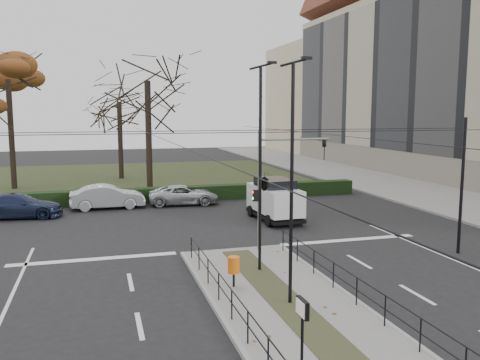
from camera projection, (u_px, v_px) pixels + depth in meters
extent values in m
plane|color=black|center=(269.00, 288.00, 18.08)|extent=(140.00, 140.00, 0.00)
cube|color=slate|center=(295.00, 313.00, 15.69)|extent=(4.40, 15.00, 0.14)
cube|color=slate|center=(382.00, 183.00, 43.91)|extent=(8.00, 90.00, 0.14)
cube|color=#273018|center=(95.00, 179.00, 46.96)|extent=(38.00, 26.00, 0.10)
cube|color=black|center=(94.00, 198.00, 34.12)|extent=(38.00, 1.00, 1.00)
cube|color=#C3B48D|center=(469.00, 82.00, 47.32)|extent=(12.00, 52.00, 18.00)
cube|color=black|center=(413.00, 70.00, 45.56)|extent=(0.10, 50.96, 14.76)
cylinder|color=black|center=(191.00, 247.00, 21.26)|extent=(0.04, 0.04, 0.90)
cylinder|color=black|center=(283.00, 241.00, 22.37)|extent=(0.04, 0.04, 0.90)
cylinder|color=black|center=(232.00, 290.00, 14.91)|extent=(0.04, 13.20, 0.04)
cylinder|color=black|center=(357.00, 278.00, 16.01)|extent=(0.04, 13.20, 0.04)
cylinder|color=black|center=(462.00, 186.00, 22.18)|extent=(0.14, 0.14, 6.00)
cylinder|color=black|center=(261.00, 132.00, 18.29)|extent=(20.00, 0.02, 0.02)
cylinder|color=black|center=(245.00, 130.00, 20.20)|extent=(20.00, 0.02, 0.02)
cylinder|color=black|center=(177.00, 145.00, 14.51)|extent=(0.02, 34.00, 0.02)
cylinder|color=black|center=(392.00, 141.00, 16.41)|extent=(0.02, 34.00, 0.02)
cylinder|color=#64775C|center=(259.00, 191.00, 22.29)|extent=(0.16, 0.16, 5.29)
cylinder|color=#64775C|center=(295.00, 139.00, 22.43)|extent=(3.26, 0.10, 0.10)
imported|color=black|center=(324.00, 150.00, 22.89)|extent=(0.15, 0.18, 0.92)
imported|color=black|center=(264.00, 181.00, 22.30)|extent=(0.45, 2.03, 0.81)
cube|color=black|center=(255.00, 196.00, 22.27)|extent=(0.22, 0.16, 0.51)
sphere|color=#FF0C0C|center=(253.00, 192.00, 22.22)|extent=(0.11, 0.11, 0.11)
sphere|color=#0CE533|center=(253.00, 198.00, 22.26)|extent=(0.11, 0.11, 0.11)
cylinder|color=black|center=(234.00, 279.00, 17.81)|extent=(0.08, 0.08, 0.52)
cylinder|color=orange|center=(234.00, 265.00, 17.73)|extent=(0.42, 0.42, 0.58)
cylinder|color=black|center=(302.00, 345.00, 11.24)|extent=(0.07, 0.07, 1.93)
cube|color=black|center=(303.00, 308.00, 11.12)|extent=(0.10, 0.53, 0.41)
cube|color=beige|center=(300.00, 308.00, 11.10)|extent=(0.02, 0.46, 0.34)
cylinder|color=black|center=(292.00, 186.00, 15.82)|extent=(0.11, 0.11, 7.57)
cube|color=black|center=(306.00, 58.00, 15.41)|extent=(0.33, 0.13, 0.09)
cylinder|color=black|center=(260.00, 171.00, 19.19)|extent=(0.12, 0.12, 7.76)
cube|color=black|center=(272.00, 62.00, 18.76)|extent=(0.34, 0.14, 0.10)
imported|color=#B8BBC0|center=(108.00, 197.00, 32.78)|extent=(4.75, 1.77, 1.55)
imported|color=#1B2440|center=(18.00, 206.00, 29.91)|extent=(5.20, 2.53, 1.46)
imported|color=#B8BBC0|center=(184.00, 195.00, 34.27)|extent=(4.88, 2.64, 1.30)
cube|color=silver|center=(275.00, 199.00, 29.21)|extent=(2.07, 4.53, 1.44)
cube|color=black|center=(275.00, 185.00, 29.10)|extent=(1.83, 2.52, 0.67)
cube|color=black|center=(274.00, 215.00, 29.34)|extent=(2.11, 4.62, 0.18)
cylinder|color=black|center=(300.00, 219.00, 28.24)|extent=(0.25, 0.67, 0.66)
cylinder|color=black|center=(269.00, 221.00, 27.66)|extent=(0.25, 0.67, 0.66)
cylinder|color=black|center=(279.00, 209.00, 31.00)|extent=(0.25, 0.67, 0.66)
cylinder|color=black|center=(251.00, 211.00, 30.42)|extent=(0.25, 0.67, 0.66)
cylinder|color=black|center=(11.00, 135.00, 40.26)|extent=(0.44, 0.44, 8.64)
ellipsoid|color=#542913|center=(8.00, 79.00, 39.68)|extent=(9.15, 9.15, 5.43)
cylinder|color=black|center=(120.00, 140.00, 46.65)|extent=(0.44, 0.44, 7.01)
cylinder|color=black|center=(149.00, 139.00, 36.81)|extent=(0.44, 0.44, 8.33)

